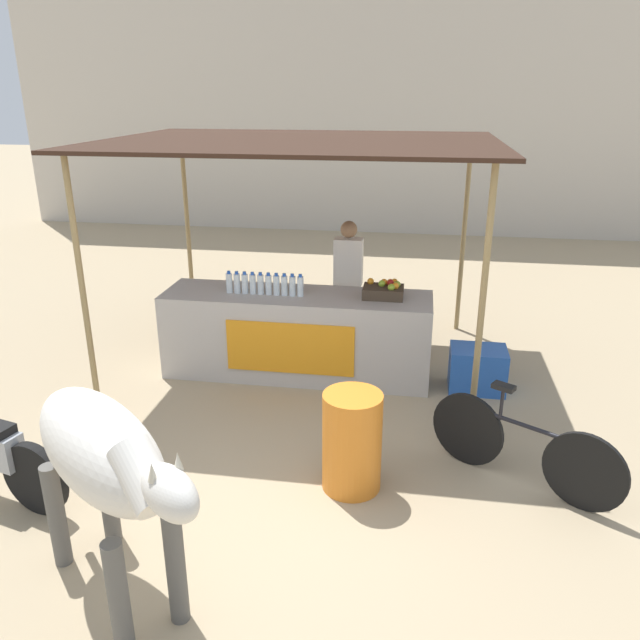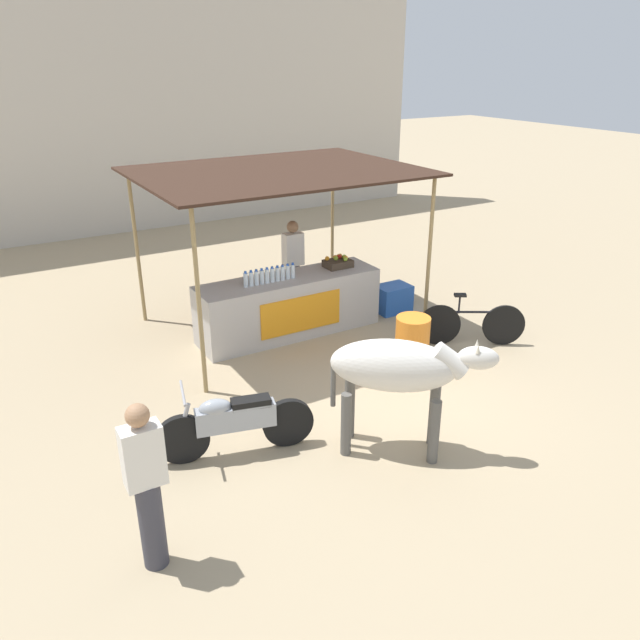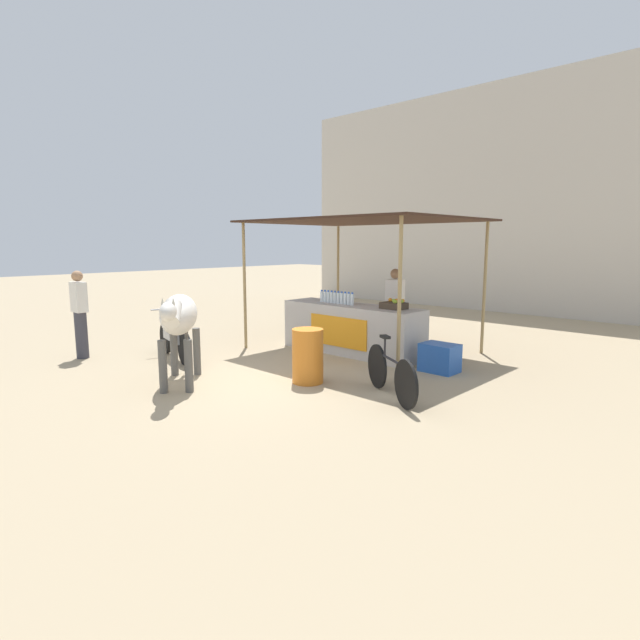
% 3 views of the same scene
% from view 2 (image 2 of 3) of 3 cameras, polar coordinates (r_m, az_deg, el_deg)
% --- Properties ---
extents(ground_plane, '(60.00, 60.00, 0.00)m').
position_cam_2_polar(ground_plane, '(8.59, 4.15, -6.39)').
color(ground_plane, tan).
extents(building_wall_far, '(16.00, 0.50, 6.95)m').
position_cam_2_polar(building_wall_far, '(16.79, -16.65, 19.74)').
color(building_wall_far, beige).
rests_on(building_wall_far, ground).
extents(stall_counter, '(3.00, 0.82, 0.96)m').
position_cam_2_polar(stall_counter, '(10.08, -2.85, 1.31)').
color(stall_counter, '#B2ADA8').
rests_on(stall_counter, ground).
extents(stall_awning, '(4.20, 3.20, 2.60)m').
position_cam_2_polar(stall_awning, '(9.78, -3.94, 12.92)').
color(stall_awning, '#382319').
rests_on(stall_awning, ground).
extents(water_bottle_row, '(0.88, 0.07, 0.25)m').
position_cam_2_polar(water_bottle_row, '(9.68, -4.62, 4.09)').
color(water_bottle_row, silver).
rests_on(water_bottle_row, stall_counter).
extents(fruit_crate, '(0.44, 0.32, 0.18)m').
position_cam_2_polar(fruit_crate, '(10.39, 1.67, 5.28)').
color(fruit_crate, '#3F3326').
rests_on(fruit_crate, stall_counter).
extents(vendor_behind_counter, '(0.34, 0.22, 1.65)m').
position_cam_2_polar(vendor_behind_counter, '(10.79, -2.46, 4.91)').
color(vendor_behind_counter, '#383842').
rests_on(vendor_behind_counter, ground).
extents(cooler_box, '(0.60, 0.44, 0.48)m').
position_cam_2_polar(cooler_box, '(11.11, 6.66, 1.97)').
color(cooler_box, blue).
rests_on(cooler_box, ground).
extents(water_barrel, '(0.49, 0.49, 0.85)m').
position_cam_2_polar(water_barrel, '(8.94, 8.40, -2.29)').
color(water_barrel, orange).
rests_on(water_barrel, ground).
extents(cow, '(1.63, 1.44, 1.44)m').
position_cam_2_polar(cow, '(6.92, 7.24, -4.54)').
color(cow, silver).
rests_on(cow, ground).
extents(motorcycle_parked, '(1.77, 0.66, 0.90)m').
position_cam_2_polar(motorcycle_parked, '(7.16, -7.87, -9.17)').
color(motorcycle_parked, black).
rests_on(motorcycle_parked, ground).
extents(bicycle_leaning, '(1.44, 0.89, 0.85)m').
position_cam_2_polar(bicycle_leaning, '(10.00, 13.66, -0.35)').
color(bicycle_leaning, black).
rests_on(bicycle_leaning, ground).
extents(passerby_on_street, '(0.34, 0.22, 1.65)m').
position_cam_2_polar(passerby_on_street, '(5.67, -15.55, -14.42)').
color(passerby_on_street, '#383842').
rests_on(passerby_on_street, ground).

